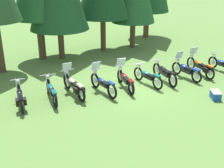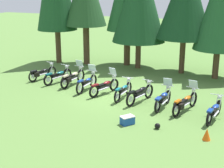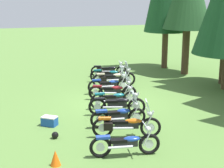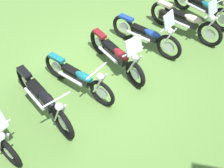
# 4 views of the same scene
# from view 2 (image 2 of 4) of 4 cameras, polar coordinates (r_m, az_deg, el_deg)

# --- Properties ---
(ground_plane) EXTENTS (80.00, 80.00, 0.00)m
(ground_plane) POSITION_cam_2_polar(r_m,az_deg,el_deg) (18.39, 0.16, -1.96)
(ground_plane) COLOR #547A38
(motorcycle_0) EXTENTS (0.87, 2.17, 0.99)m
(motorcycle_0) POSITION_cam_2_polar(r_m,az_deg,el_deg) (21.78, -11.64, 1.85)
(motorcycle_0) COLOR black
(motorcycle_0) RESTS_ON ground_plane
(motorcycle_1) EXTENTS (0.87, 2.25, 1.02)m
(motorcycle_1) POSITION_cam_2_polar(r_m,az_deg,el_deg) (20.86, -9.01, 1.36)
(motorcycle_1) COLOR black
(motorcycle_1) RESTS_ON ground_plane
(motorcycle_2) EXTENTS (0.70, 2.41, 1.39)m
(motorcycle_2) POSITION_cam_2_polar(r_m,az_deg,el_deg) (20.22, -6.59, 1.11)
(motorcycle_2) COLOR black
(motorcycle_2) RESTS_ON ground_plane
(motorcycle_3) EXTENTS (0.68, 2.28, 1.39)m
(motorcycle_3) POSITION_cam_2_polar(r_m,az_deg,el_deg) (19.18, -4.20, 0.25)
(motorcycle_3) COLOR black
(motorcycle_3) RESTS_ON ground_plane
(motorcycle_4) EXTENTS (0.94, 2.23, 1.37)m
(motorcycle_4) POSITION_cam_2_polar(r_m,az_deg,el_deg) (18.51, -1.22, -0.35)
(motorcycle_4) COLOR black
(motorcycle_4) RESTS_ON ground_plane
(motorcycle_5) EXTENTS (0.68, 2.21, 1.01)m
(motorcycle_5) POSITION_cam_2_polar(r_m,az_deg,el_deg) (17.82, 1.92, -1.10)
(motorcycle_5) COLOR black
(motorcycle_5) RESTS_ON ground_plane
(motorcycle_6) EXTENTS (0.88, 2.34, 1.03)m
(motorcycle_6) POSITION_cam_2_polar(r_m,az_deg,el_deg) (17.32, 4.78, -1.57)
(motorcycle_6) COLOR black
(motorcycle_6) RESTS_ON ground_plane
(motorcycle_7) EXTENTS (0.63, 2.18, 1.36)m
(motorcycle_7) POSITION_cam_2_polar(r_m,az_deg,el_deg) (16.68, 8.58, -2.43)
(motorcycle_7) COLOR black
(motorcycle_7) RESTS_ON ground_plane
(motorcycle_8) EXTENTS (0.93, 2.39, 1.38)m
(motorcycle_8) POSITION_cam_2_polar(r_m,az_deg,el_deg) (16.38, 12.14, -2.99)
(motorcycle_8) COLOR black
(motorcycle_8) RESTS_ON ground_plane
(motorcycle_9) EXTENTS (0.77, 2.25, 1.00)m
(motorcycle_9) POSITION_cam_2_polar(r_m,az_deg,el_deg) (15.76, 16.76, -4.29)
(motorcycle_9) COLOR black
(motorcycle_9) RESTS_ON ground_plane
(pine_tree_5) EXTENTS (3.08, 3.08, 7.45)m
(pine_tree_5) POSITION_cam_2_polar(r_m,az_deg,el_deg) (21.93, 17.84, 12.69)
(pine_tree_5) COLOR #4C3823
(pine_tree_5) RESTS_ON ground_plane
(picnic_cooler) EXTENTS (0.65, 0.69, 0.37)m
(picnic_cooler) POSITION_cam_2_polar(r_m,az_deg,el_deg) (14.76, 2.59, -6.05)
(picnic_cooler) COLOR #19479E
(picnic_cooler) RESTS_ON ground_plane
(traffic_cone) EXTENTS (0.32, 0.32, 0.48)m
(traffic_cone) POSITION_cam_2_polar(r_m,az_deg,el_deg) (13.81, 15.58, -8.11)
(traffic_cone) COLOR #EA590F
(traffic_cone) RESTS_ON ground_plane
(dropped_helmet) EXTENTS (0.25, 0.25, 0.25)m
(dropped_helmet) POSITION_cam_2_polar(r_m,az_deg,el_deg) (14.44, 7.61, -7.00)
(dropped_helmet) COLOR black
(dropped_helmet) RESTS_ON ground_plane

